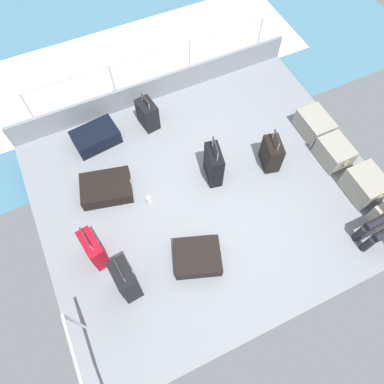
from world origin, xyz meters
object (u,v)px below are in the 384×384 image
object	(u,v)px
suitcase_6	(94,249)
suitcase_7	(126,280)
suitcase_0	(271,154)
suitcase_2	(96,137)
paper_cup	(149,199)
suitcase_1	(106,188)
suitcase_5	(148,114)
suitcase_3	(214,165)
cargo_crate_1	(334,153)
cargo_crate_2	(365,185)
cargo_crate_0	(314,125)
suitcase_4	(197,257)

from	to	relation	value
suitcase_6	suitcase_7	size ratio (longest dim) A/B	0.90
suitcase_0	suitcase_2	xyz separation A→B (m)	(-1.60, -2.42, -0.13)
paper_cup	suitcase_7	bearing A→B (deg)	-33.02
suitcase_1	paper_cup	world-z (taller)	suitcase_1
suitcase_1	paper_cup	distance (m)	0.68
suitcase_1	suitcase_5	world-z (taller)	suitcase_5
suitcase_2	suitcase_7	world-z (taller)	suitcase_7
suitcase_3	suitcase_1	bearing A→B (deg)	-104.98
suitcase_3	suitcase_5	bearing A→B (deg)	-159.28
cargo_crate_1	paper_cup	xyz separation A→B (m)	(-0.55, -3.01, -0.14)
suitcase_6	suitcase_7	xyz separation A→B (m)	(0.61, 0.26, 0.07)
cargo_crate_2	paper_cup	world-z (taller)	cargo_crate_2
suitcase_2	suitcase_7	xyz separation A→B (m)	(2.55, -0.36, 0.22)
cargo_crate_0	paper_cup	bearing A→B (deg)	-88.70
cargo_crate_1	paper_cup	size ratio (longest dim) A/B	5.76
suitcase_0	cargo_crate_1	bearing A→B (deg)	69.34
cargo_crate_2	paper_cup	bearing A→B (deg)	-112.24
suitcase_2	suitcase_5	bearing A→B (deg)	89.05
suitcase_1	paper_cup	size ratio (longest dim) A/B	8.76
suitcase_7	cargo_crate_2	bearing A→B (deg)	88.07
suitcase_2	suitcase_4	distance (m)	2.67
cargo_crate_1	cargo_crate_2	world-z (taller)	cargo_crate_2
suitcase_3	cargo_crate_0	bearing A→B (deg)	92.41
suitcase_0	suitcase_4	bearing A→B (deg)	-60.66
suitcase_1	cargo_crate_2	bearing A→B (deg)	65.00
cargo_crate_1	suitcase_0	size ratio (longest dim) A/B	0.79
suitcase_5	suitcase_6	bearing A→B (deg)	-38.92
suitcase_0	suitcase_1	distance (m)	2.65
suitcase_4	suitcase_0	bearing A→B (deg)	119.34
suitcase_2	cargo_crate_2	bearing A→B (deg)	52.17
cargo_crate_1	paper_cup	world-z (taller)	cargo_crate_1
suitcase_7	cargo_crate_1	bearing A→B (deg)	98.75
cargo_crate_0	paper_cup	world-z (taller)	cargo_crate_0
cargo_crate_1	cargo_crate_2	bearing A→B (deg)	4.13
suitcase_6	paper_cup	world-z (taller)	suitcase_6
cargo_crate_2	suitcase_3	xyz separation A→B (m)	(-1.24, -1.97, 0.12)
suitcase_4	paper_cup	bearing A→B (deg)	-166.81
cargo_crate_1	suitcase_0	bearing A→B (deg)	-110.66
cargo_crate_1	cargo_crate_2	distance (m)	0.71
suitcase_3	suitcase_7	world-z (taller)	suitcase_3
suitcase_1	suitcase_3	xyz separation A→B (m)	(0.44, 1.63, 0.21)
suitcase_6	suitcase_2	bearing A→B (deg)	162.47
suitcase_1	suitcase_4	bearing A→B (deg)	26.73
cargo_crate_2	suitcase_0	world-z (taller)	suitcase_0
cargo_crate_2	suitcase_7	size ratio (longest dim) A/B	0.71
suitcase_2	suitcase_3	distance (m)	2.06
suitcase_0	suitcase_1	bearing A→B (deg)	-103.24
paper_cup	suitcase_2	bearing A→B (deg)	-165.14
suitcase_1	suitcase_3	distance (m)	1.70
suitcase_3	suitcase_4	world-z (taller)	suitcase_3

